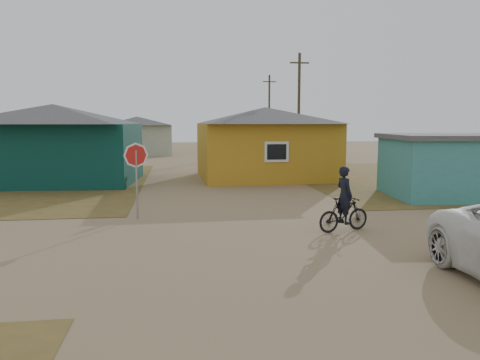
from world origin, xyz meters
name	(u,v)px	position (x,y,z in m)	size (l,w,h in m)	color
ground	(271,245)	(0.00, 0.00, 0.00)	(120.00, 120.00, 0.00)	#8C7351
grass_ne	(467,177)	(14.00, 13.00, 0.01)	(20.00, 18.00, 0.00)	brown
house_teal	(54,143)	(-8.50, 13.50, 2.05)	(8.93, 7.08, 4.00)	#09332C
house_yellow	(265,142)	(2.50, 14.00, 2.00)	(7.72, 6.76, 3.90)	#BC841D
shed_turquoise	(465,165)	(9.50, 6.50, 1.31)	(6.71, 4.93, 2.60)	teal
house_pale_west	(137,135)	(-6.00, 34.00, 1.86)	(7.04, 6.15, 3.60)	#A2AC94
house_beige_east	(287,133)	(10.00, 40.00, 1.86)	(6.95, 6.05, 3.60)	tan
house_pale_north	(77,133)	(-14.00, 46.00, 1.75)	(6.28, 5.81, 3.40)	#A2AC94
utility_pole_near	(299,107)	(6.50, 22.00, 4.14)	(1.40, 0.20, 8.00)	#433828
utility_pole_far	(269,112)	(7.50, 38.00, 4.14)	(1.40, 0.20, 8.00)	#433828
stop_sign	(136,163)	(-3.62, 3.75, 1.81)	(0.80, 0.06, 2.46)	gray
cyclist	(344,208)	(2.35, 1.17, 0.68)	(1.72, 0.92, 1.87)	black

